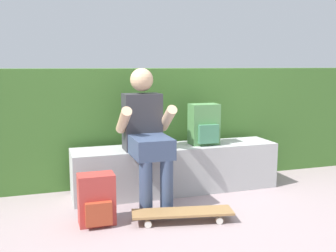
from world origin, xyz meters
name	(u,v)px	position (x,y,z in m)	size (l,w,h in m)	color
ground_plane	(187,200)	(0.00, 0.00, 0.00)	(24.00, 24.00, 0.00)	gray
bench_main	(176,168)	(0.00, 0.29, 0.23)	(2.01, 0.42, 0.46)	#A9AAA9
person_skater	(146,131)	(-0.36, 0.08, 0.65)	(0.49, 0.62, 1.21)	#333338
skateboard_near_person	(183,213)	(-0.21, -0.46, 0.07)	(0.82, 0.35, 0.09)	olive
backpack_on_bench	(204,125)	(0.29, 0.28, 0.65)	(0.28, 0.23, 0.40)	#51894C
backpack_on_ground	(97,200)	(-0.86, -0.29, 0.19)	(0.28, 0.23, 0.40)	#B23833
hedge_row	(142,123)	(-0.18, 0.95, 0.60)	(5.88, 0.67, 1.20)	#3B6729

